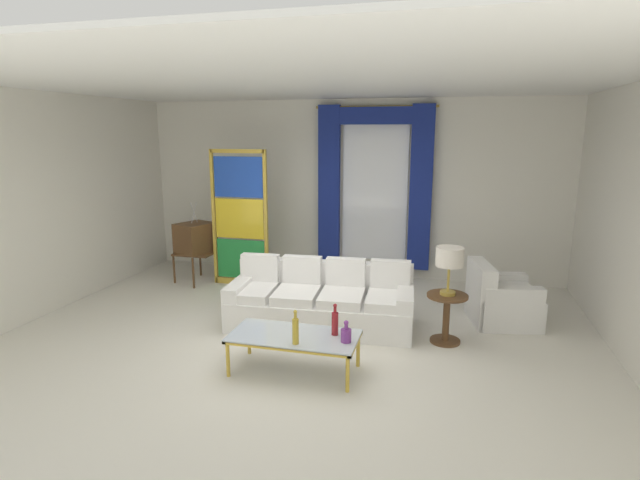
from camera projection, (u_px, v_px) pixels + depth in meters
name	position (u px, v px, depth m)	size (l,w,h in m)	color
ground_plane	(297.00, 339.00, 6.06)	(16.00, 16.00, 0.00)	silver
wall_rear	(349.00, 189.00, 8.63)	(8.00, 0.12, 3.00)	white
wall_left	(66.00, 200.00, 7.21)	(0.12, 7.00, 3.00)	white
wall_right	(635.00, 223.00, 5.41)	(0.12, 7.00, 3.00)	white
ceiling_slab	(314.00, 86.00, 6.17)	(8.00, 7.60, 0.04)	white
curtained_window	(374.00, 176.00, 8.31)	(2.00, 0.17, 2.70)	white
couch_white_long	(322.00, 302.00, 6.48)	(2.39, 1.08, 0.86)	white
coffee_table	(294.00, 338.00, 5.19)	(1.33, 0.64, 0.41)	silver
bottle_blue_decanter	(346.00, 334.00, 4.98)	(0.11, 0.11, 0.23)	#753384
bottle_crystal_tall	(335.00, 322.00, 5.15)	(0.07, 0.07, 0.34)	maroon
bottle_amber_squat	(295.00, 330.00, 4.92)	(0.06, 0.06, 0.35)	gold
vintage_tv	(195.00, 239.00, 8.25)	(0.69, 0.73, 1.35)	brown
armchair_white	(499.00, 301.00, 6.56)	(0.96, 0.95, 0.80)	white
stained_glass_divider	(240.00, 221.00, 8.02)	(0.95, 0.05, 2.20)	gold
peacock_figurine	(255.00, 280.00, 7.71)	(0.44, 0.60, 0.50)	beige
round_side_table	(446.00, 314.00, 5.92)	(0.48, 0.48, 0.59)	brown
table_lamp_brass	(450.00, 259.00, 5.77)	(0.32, 0.32, 0.57)	#B29338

